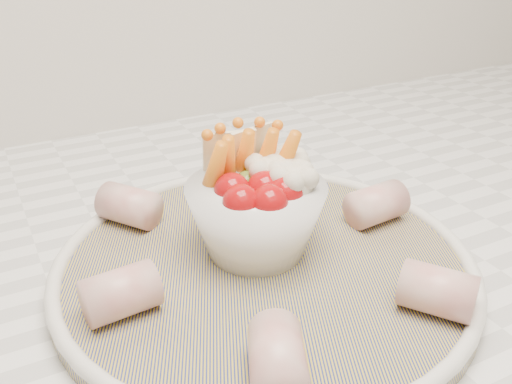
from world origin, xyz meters
TOP-DOWN VIEW (x-y plane):
  - serving_platter at (0.05, 1.36)m, footprint 0.45×0.45m
  - veggie_bowl at (0.05, 1.38)m, footprint 0.11×0.11m
  - cured_meat_rolls at (0.05, 1.36)m, footprint 0.29×0.29m

SIDE VIEW (x-z plane):
  - serving_platter at x=0.05m, z-range 0.92..0.94m
  - cured_meat_rolls at x=0.05m, z-range 0.94..0.97m
  - veggie_bowl at x=0.05m, z-range 0.93..1.03m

